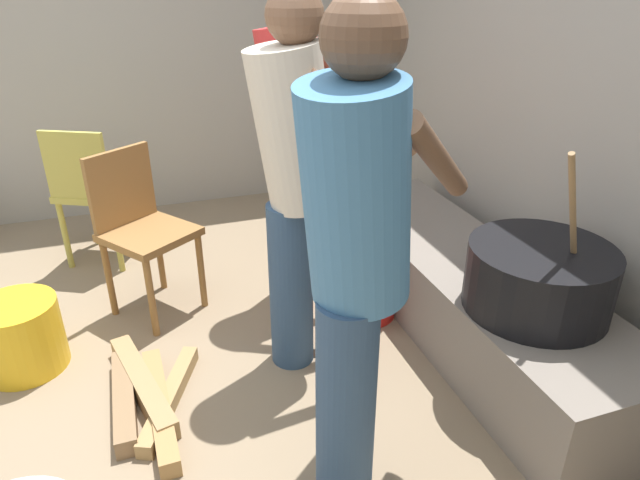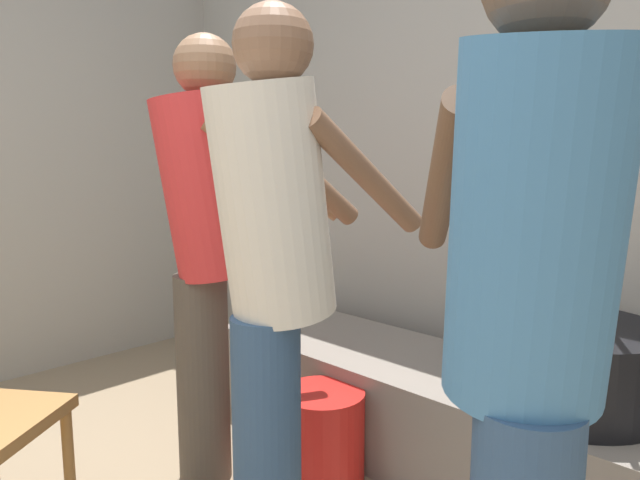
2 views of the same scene
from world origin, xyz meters
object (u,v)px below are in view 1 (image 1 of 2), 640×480
at_px(cooking_pot_main, 539,278).
at_px(cook_in_blue_shirt, 355,252).
at_px(cook_in_cream_shirt, 296,170).
at_px(bucket_red_plastic, 366,285).
at_px(cook_in_red_shirt, 296,130).
at_px(chair_brown_wood, 141,225).
at_px(bucket_yellow_plastic, 20,336).
at_px(chair_olive, 92,189).

bearing_deg(cooking_pot_main, cook_in_blue_shirt, -74.24).
height_order(cook_in_cream_shirt, bucket_red_plastic, cook_in_cream_shirt).
bearing_deg(cook_in_red_shirt, chair_brown_wood, -99.48).
relative_size(cook_in_blue_shirt, bucket_yellow_plastic, 4.44).
height_order(cook_in_blue_shirt, bucket_yellow_plastic, cook_in_blue_shirt).
xyz_separation_m(cooking_pot_main, cook_in_cream_shirt, (-0.51, -0.88, 0.40)).
height_order(cook_in_blue_shirt, chair_brown_wood, cook_in_blue_shirt).
bearing_deg(chair_olive, cooking_pot_main, 43.89).
bearing_deg(cook_in_red_shirt, cooking_pot_main, 33.98).
height_order(chair_brown_wood, bucket_red_plastic, chair_brown_wood).
bearing_deg(cook_in_red_shirt, bucket_red_plastic, 42.49).
bearing_deg(cook_in_blue_shirt, cook_in_red_shirt, 170.83).
bearing_deg(chair_brown_wood, cook_in_cream_shirt, 42.91).
relative_size(cooking_pot_main, cook_in_red_shirt, 0.44).
xyz_separation_m(cook_in_cream_shirt, chair_olive, (-1.35, -0.90, -0.46)).
distance_m(cook_in_blue_shirt, bucket_red_plastic, 1.38).
bearing_deg(cook_in_blue_shirt, cook_in_cream_shirt, 176.24).
bearing_deg(cook_in_blue_shirt, bucket_yellow_plastic, -133.20).
relative_size(cooking_pot_main, cook_in_cream_shirt, 0.44).
relative_size(cook_in_cream_shirt, chair_olive, 1.88).
height_order(cooking_pot_main, bucket_red_plastic, cooking_pot_main).
xyz_separation_m(chair_brown_wood, bucket_red_plastic, (0.45, 1.09, -0.32)).
distance_m(cook_in_red_shirt, cook_in_blue_shirt, 1.35).
height_order(cook_in_red_shirt, cook_in_blue_shirt, cook_in_red_shirt).
distance_m(chair_olive, bucket_yellow_plastic, 1.11).
height_order(cook_in_red_shirt, bucket_red_plastic, cook_in_red_shirt).
relative_size(cook_in_red_shirt, chair_brown_wood, 1.90).
bearing_deg(bucket_yellow_plastic, cook_in_red_shirt, 98.63).
height_order(chair_olive, bucket_red_plastic, chair_olive).
xyz_separation_m(cooking_pot_main, cook_in_red_shirt, (-1.07, -0.72, 0.41)).
bearing_deg(bucket_yellow_plastic, chair_olive, 161.24).
relative_size(cook_in_cream_shirt, chair_brown_wood, 1.88).
distance_m(cook_in_red_shirt, cook_in_cream_shirt, 0.58).
height_order(cook_in_blue_shirt, chair_olive, cook_in_blue_shirt).
bearing_deg(cooking_pot_main, cook_in_red_shirt, -146.02).
bearing_deg(cook_in_blue_shirt, bucket_red_plastic, 153.92).
bearing_deg(chair_brown_wood, bucket_red_plastic, 67.82).
relative_size(cook_in_blue_shirt, chair_brown_wood, 1.88).
relative_size(cook_in_blue_shirt, cook_in_cream_shirt, 1.00).
bearing_deg(bucket_yellow_plastic, bucket_red_plastic, 86.70).
height_order(chair_olive, chair_brown_wood, same).
distance_m(cook_in_red_shirt, bucket_red_plastic, 0.89).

